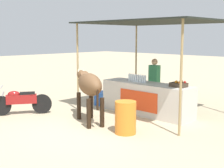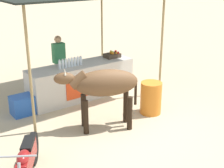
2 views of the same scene
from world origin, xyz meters
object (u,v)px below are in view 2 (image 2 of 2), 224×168
Objects in this scene: fruit_crate at (112,55)px; vendor_behind_counter at (59,63)px; water_barrel at (151,98)px; cow at (103,85)px; motorcycle_parked at (27,162)px; cooler_box at (24,105)px; stall_counter at (82,81)px.

fruit_crate is 1.55m from vendor_behind_counter.
cow is (-1.39, 0.05, 0.63)m from water_barrel.
motorcycle_parked is at bearing -166.79° from water_barrel.
fruit_crate is at bearing 49.31° from cow.
cooler_box is at bearing 144.99° from water_barrel.
water_barrel is at bearing -35.01° from cooler_box.
cooler_box is at bearing 124.06° from cow.
cooler_box is (-1.45, -0.85, -0.61)m from vendor_behind_counter.
stall_counter is at bearing -69.54° from vendor_behind_counter.
fruit_crate is 0.28× the size of motorcycle_parked.
water_barrel is 0.45× the size of cow.
stall_counter is at bearing 3.21° from cooler_box.
water_barrel is at bearing 13.21° from motorcycle_parked.
vendor_behind_counter reaches higher than cow.
cooler_box is 3.15m from water_barrel.
motorcycle_parked is (-2.69, -2.73, -0.05)m from stall_counter.
cow is at bearing 22.27° from motorcycle_parked.
stall_counter is 6.82× the size of fruit_crate.
vendor_behind_counter is 2.63m from cow.
cow reaches higher than cooler_box.
motorcycle_parked is (-3.53, -0.83, 0.03)m from water_barrel.
cooler_box is (-2.83, -0.15, -0.79)m from fruit_crate.
stall_counter is at bearing 45.48° from motorcycle_parked.
stall_counter is 1.75m from cooler_box.
cooler_box is 0.33× the size of cow.
stall_counter is at bearing 73.60° from cow.
fruit_crate is 0.27× the size of vendor_behind_counter.
motorcycle_parked is at bearing -134.52° from stall_counter.
cow is at bearing -130.69° from fruit_crate.
stall_counter is 1.66× the size of cow.
vendor_behind_counter is at bearing 112.95° from water_barrel.
stall_counter reaches higher than motorcycle_parked.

